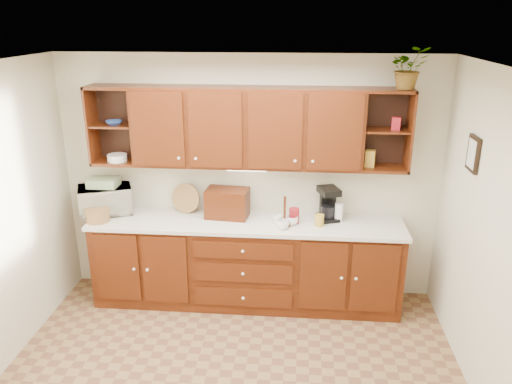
% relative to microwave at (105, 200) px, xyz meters
% --- Properties ---
extents(ceiling, '(4.00, 4.00, 0.00)m').
position_rel_microwave_xyz_m(ceiling, '(1.52, -1.54, 1.51)').
color(ceiling, white).
rests_on(ceiling, back_wall).
extents(back_wall, '(4.00, 0.00, 4.00)m').
position_rel_microwave_xyz_m(back_wall, '(1.52, 0.21, 0.21)').
color(back_wall, beige).
rests_on(back_wall, floor).
extents(right_wall, '(0.00, 3.50, 3.50)m').
position_rel_microwave_xyz_m(right_wall, '(3.52, -1.54, 0.21)').
color(right_wall, beige).
rests_on(right_wall, floor).
extents(base_cabinets, '(3.20, 0.60, 0.90)m').
position_rel_microwave_xyz_m(base_cabinets, '(1.52, -0.09, -0.64)').
color(base_cabinets, '#331205').
rests_on(base_cabinets, floor).
extents(countertop, '(3.24, 0.64, 0.04)m').
position_rel_microwave_xyz_m(countertop, '(1.52, -0.10, -0.17)').
color(countertop, silver).
rests_on(countertop, base_cabinets).
extents(upper_cabinets, '(3.20, 0.33, 0.80)m').
position_rel_microwave_xyz_m(upper_cabinets, '(1.53, 0.05, 0.80)').
color(upper_cabinets, '#331205').
rests_on(upper_cabinets, back_wall).
extents(undercabinet_light, '(0.40, 0.05, 0.02)m').
position_rel_microwave_xyz_m(undercabinet_light, '(1.52, -0.01, 0.38)').
color(undercabinet_light, white).
rests_on(undercabinet_light, upper_cabinets).
extents(framed_picture, '(0.03, 0.24, 0.30)m').
position_rel_microwave_xyz_m(framed_picture, '(3.50, -0.64, 0.76)').
color(framed_picture, black).
rests_on(framed_picture, right_wall).
extents(wicker_basket, '(0.31, 0.31, 0.14)m').
position_rel_microwave_xyz_m(wicker_basket, '(0.00, -0.24, -0.08)').
color(wicker_basket, olive).
rests_on(wicker_basket, countertop).
extents(microwave, '(0.64, 0.55, 0.30)m').
position_rel_microwave_xyz_m(microwave, '(0.00, 0.00, 0.00)').
color(microwave, beige).
rests_on(microwave, countertop).
extents(towel_stack, '(0.30, 0.22, 0.09)m').
position_rel_microwave_xyz_m(towel_stack, '(0.00, 0.00, 0.19)').
color(towel_stack, '#C6C15D').
rests_on(towel_stack, microwave).
extents(wine_bottle, '(0.09, 0.09, 0.30)m').
position_rel_microwave_xyz_m(wine_bottle, '(1.43, 0.07, 0.00)').
color(wine_bottle, '#10321C').
rests_on(wine_bottle, countertop).
extents(woven_tray, '(0.33, 0.16, 0.32)m').
position_rel_microwave_xyz_m(woven_tray, '(0.85, 0.09, -0.14)').
color(woven_tray, olive).
rests_on(woven_tray, countertop).
extents(bread_box, '(0.46, 0.31, 0.30)m').
position_rel_microwave_xyz_m(bread_box, '(1.31, 0.00, 0.00)').
color(bread_box, '#331205').
rests_on(bread_box, countertop).
extents(mug_tree, '(0.30, 0.29, 0.32)m').
position_rel_microwave_xyz_m(mug_tree, '(1.92, -0.19, -0.10)').
color(mug_tree, '#331205').
rests_on(mug_tree, countertop).
extents(canister_red, '(0.13, 0.13, 0.15)m').
position_rel_microwave_xyz_m(canister_red, '(2.01, -0.10, -0.07)').
color(canister_red, maroon).
rests_on(canister_red, countertop).
extents(canister_white, '(0.11, 0.11, 0.19)m').
position_rel_microwave_xyz_m(canister_white, '(2.47, -0.02, -0.05)').
color(canister_white, white).
rests_on(canister_white, countertop).
extents(canister_yellow, '(0.10, 0.10, 0.12)m').
position_rel_microwave_xyz_m(canister_yellow, '(2.27, -0.16, -0.09)').
color(canister_yellow, gold).
rests_on(canister_yellow, countertop).
extents(coffee_maker, '(0.25, 0.29, 0.35)m').
position_rel_microwave_xyz_m(coffee_maker, '(2.36, 0.04, 0.02)').
color(coffee_maker, black).
rests_on(coffee_maker, countertop).
extents(bowl_stack, '(0.22, 0.22, 0.04)m').
position_rel_microwave_xyz_m(bowl_stack, '(0.17, 0.02, 0.83)').
color(bowl_stack, '#26468E').
rests_on(bowl_stack, upper_cabinets).
extents(plate_stack, '(0.26, 0.26, 0.07)m').
position_rel_microwave_xyz_m(plate_stack, '(0.17, 0.01, 0.47)').
color(plate_stack, white).
rests_on(plate_stack, upper_cabinets).
extents(pantry_box_yellow, '(0.11, 0.09, 0.17)m').
position_rel_microwave_xyz_m(pantry_box_yellow, '(2.75, 0.02, 0.51)').
color(pantry_box_yellow, gold).
rests_on(pantry_box_yellow, upper_cabinets).
extents(pantry_box_red, '(0.10, 0.09, 0.12)m').
position_rel_microwave_xyz_m(pantry_box_red, '(2.97, 0.02, 0.87)').
color(pantry_box_red, maroon).
rests_on(pantry_box_red, upper_cabinets).
extents(potted_plant, '(0.40, 0.37, 0.39)m').
position_rel_microwave_xyz_m(potted_plant, '(3.03, -0.00, 1.40)').
color(potted_plant, '#999999').
rests_on(potted_plant, upper_cabinets).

